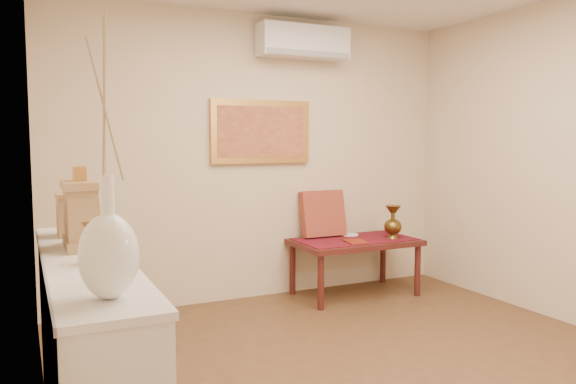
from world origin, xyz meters
TOP-DOWN VIEW (x-y plane):
  - wall_back at (0.00, 2.25)m, footprint 4.00×0.02m
  - wall_left at (-2.00, 0.00)m, footprint 0.02×4.50m
  - white_vase at (-1.82, -0.76)m, footprint 0.20×0.20m
  - candlestick at (-1.81, -0.52)m, footprint 0.09×0.09m
  - brass_urn_small at (-1.80, -0.15)m, footprint 0.10×0.10m
  - table_cloth at (0.85, 1.88)m, footprint 1.14×0.59m
  - brass_urn_tall at (1.21, 1.76)m, footprint 0.18×0.18m
  - plate at (0.91, 2.08)m, footprint 0.18×0.18m
  - menu at (0.76, 1.72)m, footprint 0.22×0.28m
  - cushion at (0.63, 2.14)m, footprint 0.46×0.19m
  - display_ledge at (-1.82, 0.00)m, footprint 0.37×2.02m
  - mantel_clock at (-1.81, 0.25)m, footprint 0.17×0.36m
  - wooden_chest at (-1.83, 0.66)m, footprint 0.16×0.21m
  - low_table at (0.85, 1.88)m, footprint 1.20×0.70m
  - painting at (0.00, 2.22)m, footprint 1.00×0.06m
  - ac_unit at (0.40, 2.12)m, footprint 0.90×0.25m

SIDE VIEW (x-z plane):
  - low_table at x=0.85m, z-range 0.21..0.76m
  - display_ledge at x=-1.82m, z-range 0.00..0.98m
  - table_cloth at x=0.85m, z-range 0.55..0.56m
  - plate at x=0.91m, z-range 0.56..0.57m
  - menu at x=0.76m, z-range 0.56..0.57m
  - brass_urn_tall at x=1.21m, z-range 0.56..0.95m
  - cushion at x=0.63m, z-range 0.55..1.02m
  - candlestick at x=-1.81m, z-range 0.98..1.17m
  - brass_urn_small at x=-1.80m, z-range 0.98..1.21m
  - wooden_chest at x=-1.83m, z-range 0.98..1.22m
  - mantel_clock at x=-1.81m, z-range 0.95..1.36m
  - wall_back at x=0.00m, z-range 0.00..2.70m
  - wall_left at x=-2.00m, z-range 0.00..2.70m
  - white_vase at x=-1.82m, z-range 0.98..2.05m
  - painting at x=0.00m, z-range 1.30..1.90m
  - ac_unit at x=0.40m, z-range 2.30..2.60m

